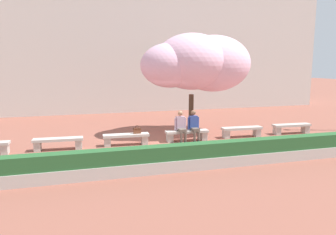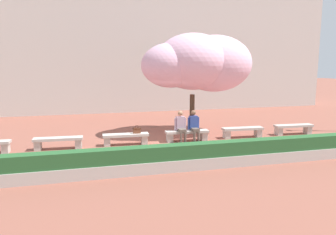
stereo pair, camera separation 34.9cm
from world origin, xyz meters
name	(u,v)px [view 1 (the left image)]	position (x,y,z in m)	size (l,w,h in m)	color
ground_plane	(157,143)	(0.00, 0.00, 0.00)	(100.00, 100.00, 0.00)	#8E5142
building_facade	(119,51)	(0.00, 10.74, 4.10)	(29.25, 4.00, 8.20)	beige
stone_bench_near_west	(58,142)	(-3.84, 0.00, 0.30)	(1.83, 0.52, 0.45)	#BCB7AD
stone_bench_center	(126,138)	(-1.28, 0.00, 0.30)	(1.83, 0.52, 0.45)	#BCB7AD
stone_bench_near_east	(187,134)	(1.28, 0.00, 0.30)	(1.83, 0.52, 0.45)	#BCB7AD
stone_bench_east_end	(242,130)	(3.84, 0.00, 0.30)	(1.83, 0.52, 0.45)	#BCB7AD
stone_bench_far_east	(291,127)	(6.41, 0.00, 0.30)	(1.83, 0.52, 0.45)	#BCB7AD
person_seated_left	(181,125)	(0.99, -0.05, 0.70)	(0.51, 0.68, 1.29)	black
person_seated_right	(194,124)	(1.57, -0.05, 0.70)	(0.51, 0.68, 1.29)	black
handbag	(137,130)	(-0.84, -0.02, 0.58)	(0.30, 0.15, 0.34)	brown
cherry_tree_main	(196,63)	(2.20, 1.42, 3.23)	(5.13, 3.60, 4.56)	#473323
planter_hedge_foreground	(186,157)	(0.00, -3.54, 0.39)	(19.49, 0.50, 0.80)	#BCB7AD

